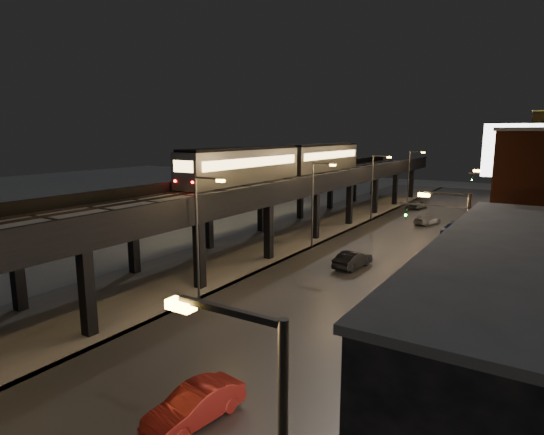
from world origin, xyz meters
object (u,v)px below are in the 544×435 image
Objects in this scene: subway_train at (288,161)px; car_near_white at (353,260)px; car_onc_red at (495,210)px; car_onc_silver at (195,406)px; car_onc_white at (452,229)px; car_far_white at (418,205)px; car_mid_dark at (427,220)px; car_onc_dark at (388,306)px; sign_citgo at (508,180)px.

subway_train reaches higher than car_near_white.
car_near_white is 37.66m from car_onc_red.
car_onc_silver reaches higher than car_onc_white.
subway_train is 8.48× the size of car_near_white.
car_far_white is 11.13m from car_onc_red.
car_onc_dark is (5.26, -32.78, 0.08)m from car_mid_dark.
sign_citgo is (7.80, -30.89, 8.96)m from car_onc_white.
car_onc_red is (6.77, 13.08, 0.05)m from car_mid_dark.
car_onc_dark is at bearing 111.61° from car_far_white.
sign_citgo is at bearing 118.26° from car_far_white.
car_mid_dark is 1.08× the size of car_onc_red.
car_onc_dark is (9.60, -45.12, 0.01)m from car_far_white.
car_mid_dark is 14.73m from car_onc_red.
car_onc_silver reaches higher than car_mid_dark.
car_onc_red reaches higher than car_onc_white.
car_onc_white reaches higher than car_mid_dark.
car_onc_silver reaches higher than car_onc_dark.
car_near_white is 1.01× the size of car_onc_silver.
subway_train is 8.56× the size of car_onc_silver.
subway_train is at bearing 147.10° from car_onc_dark.
car_onc_silver is at bearing -65.41° from subway_train.
car_near_white is 36.31m from car_far_white.
car_onc_red reaches higher than car_mid_dark.
sign_citgo reaches higher than subway_train.
subway_train is 31.20m from car_onc_dark.
sign_citgo is at bearing -84.30° from car_onc_red.
car_onc_white is at bearing -96.55° from car_near_white.
car_onc_white is at bearing 104.17° from sign_citgo.
car_mid_dark is 48.07m from car_onc_silver.
car_near_white is 23.82m from car_mid_dark.
car_far_white is at bearing 104.65° from car_onc_silver.
car_mid_dark is (0.84, 23.81, -0.11)m from car_near_white.
car_near_white is 1.02× the size of car_onc_white.
sign_citgo is (27.00, -25.01, 1.10)m from subway_train.
car_far_white is at bearing -52.65° from car_mid_dark.
subway_train is 20.07m from car_mid_dark.
car_far_white reaches higher than car_onc_white.
subway_train reaches higher than car_onc_dark.
car_onc_silver is at bearing -94.71° from car_onc_red.
car_onc_silver reaches higher than car_far_white.
car_onc_white is 17.93m from car_onc_red.
car_onc_red is at bearing 47.09° from subway_train.
car_onc_dark is at bearing -47.44° from subway_train.
car_onc_dark is at bearing 86.55° from car_onc_silver.
car_near_white is 10.86m from car_onc_dark.
car_mid_dark is at bearing 118.97° from car_far_white.
car_near_white is at bearing 105.95° from car_mid_dark.
car_near_white is at bearing -42.83° from subway_train.
subway_train is at bearing -35.11° from car_near_white.
sign_citgo reaches higher than car_onc_red.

